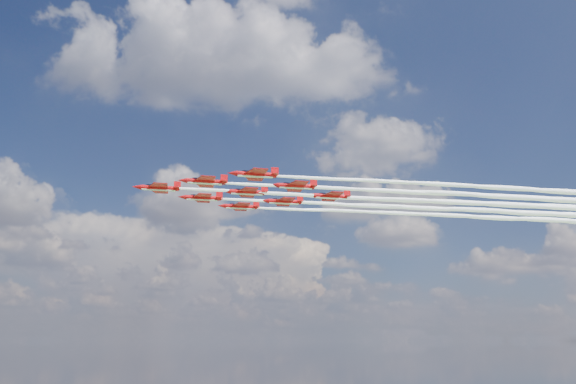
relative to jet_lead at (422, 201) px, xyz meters
name	(u,v)px	position (x,y,z in m)	size (l,w,h in m)	color
jet_lead	(422,201)	(0.00, 0.00, 0.00)	(130.62, 33.02, 2.65)	#B50A0D
jet_row2_port	(474,195)	(11.37, -4.98, 0.00)	(130.62, 33.02, 2.65)	#B50A0D
jet_row2_starb	(446,209)	(8.21, 9.31, 0.00)	(130.62, 33.02, 2.65)	#B50A0D
jet_row3_port	(531,189)	(22.74, -9.97, 0.00)	(130.62, 33.02, 2.65)	#B50A0D
jet_row3_centre	(496,204)	(19.58, 4.33, 0.00)	(130.62, 33.02, 2.65)	#B50A0D
jet_row3_starb	(468,216)	(16.43, 18.62, 0.00)	(130.62, 33.02, 2.65)	#B50A0D
jet_row4_port	(550,199)	(30.95, -0.66, 0.00)	(130.62, 33.02, 2.65)	#B50A0D
jet_row4_starb	(516,212)	(27.80, 13.64, 0.00)	(130.62, 33.02, 2.65)	#B50A0D
jet_tail	(567,208)	(39.17, 8.65, 0.00)	(130.62, 33.02, 2.65)	#B50A0D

